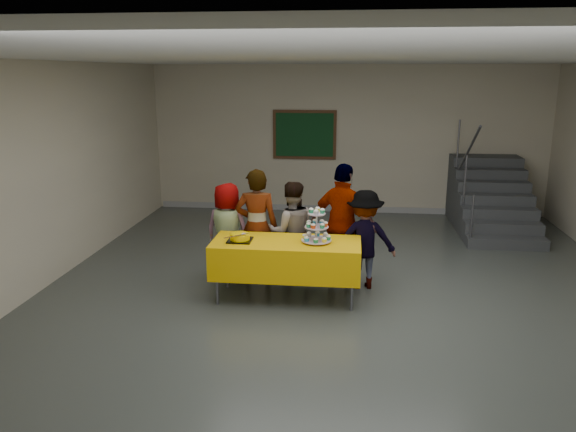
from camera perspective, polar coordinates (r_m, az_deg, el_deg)
name	(u,v)px	position (r m, az deg, el deg)	size (l,w,h in m)	color
room_shell	(344,136)	(6.59, 5.68, 8.12)	(10.00, 10.04, 3.02)	#4C514C
bake_table	(286,257)	(7.16, -0.18, -4.23)	(1.88, 0.78, 0.77)	#595960
cupcake_stand	(317,229)	(7.02, 2.91, -1.32)	(0.38, 0.38, 0.44)	silver
bear_cake	(240,236)	(7.12, -4.91, -2.08)	(0.32, 0.36, 0.12)	black
schoolchild_a	(228,231)	(7.91, -6.16, -1.54)	(0.67, 0.43, 1.37)	slate
schoolchild_b	(257,227)	(7.67, -3.21, -1.07)	(0.58, 0.38, 1.60)	slate
schoolchild_c	(291,232)	(7.75, 0.33, -1.60)	(0.69, 0.53, 1.41)	slate
schoolchild_d	(343,225)	(7.66, 5.64, -0.87)	(0.98, 0.41, 1.67)	slate
schoolchild_e	(364,239)	(7.59, 7.75, -2.37)	(0.87, 0.50, 1.34)	slate
staircase	(489,201)	(11.22, 19.76, 1.43)	(1.30, 2.40, 2.04)	#424447
noticeboard	(305,135)	(11.60, 1.69, 8.25)	(1.30, 0.05, 1.00)	#472B16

